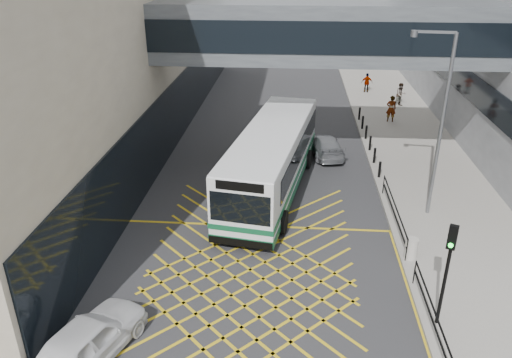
% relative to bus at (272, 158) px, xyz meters
% --- Properties ---
extents(ground, '(120.00, 120.00, 0.00)m').
position_rel_bus_xyz_m(ground, '(-0.50, -8.22, -1.81)').
color(ground, '#333335').
extents(skybridge, '(20.00, 4.10, 3.00)m').
position_rel_bus_xyz_m(skybridge, '(2.50, 3.78, 5.69)').
color(skybridge, '#4D5358').
rests_on(skybridge, ground).
extents(pavement, '(6.00, 54.00, 0.16)m').
position_rel_bus_xyz_m(pavement, '(8.50, 6.78, -1.73)').
color(pavement, gray).
rests_on(pavement, ground).
extents(box_junction, '(12.00, 9.00, 0.01)m').
position_rel_bus_xyz_m(box_junction, '(-0.50, -8.22, -1.81)').
color(box_junction, gold).
rests_on(box_junction, ground).
extents(bus, '(4.71, 12.34, 3.38)m').
position_rel_bus_xyz_m(bus, '(0.00, 0.00, 0.00)').
color(bus, white).
rests_on(bus, ground).
extents(car_white, '(3.35, 5.05, 1.49)m').
position_rel_bus_xyz_m(car_white, '(-5.00, -12.15, -1.07)').
color(car_white, silver).
rests_on(car_white, ground).
extents(car_dark, '(2.05, 4.99, 1.55)m').
position_rel_bus_xyz_m(car_dark, '(-0.35, -0.12, -1.04)').
color(car_dark, black).
rests_on(car_dark, ground).
extents(car_silver, '(2.41, 4.36, 1.28)m').
position_rel_bus_xyz_m(car_silver, '(2.99, 5.15, -1.17)').
color(car_silver, gray).
rests_on(car_silver, ground).
extents(traffic_light, '(0.32, 0.45, 3.84)m').
position_rel_bus_xyz_m(traffic_light, '(5.96, -9.93, 0.85)').
color(traffic_light, black).
rests_on(traffic_light, pavement).
extents(street_lamp, '(1.89, 0.40, 8.31)m').
position_rel_bus_xyz_m(street_lamp, '(7.27, -2.08, 3.08)').
color(street_lamp, slate).
rests_on(street_lamp, pavement).
extents(litter_bin, '(0.51, 0.51, 0.88)m').
position_rel_bus_xyz_m(litter_bin, '(5.87, -6.01, -1.21)').
color(litter_bin, '#ADA89E').
rests_on(litter_bin, pavement).
extents(kerb_railings, '(0.05, 12.54, 1.00)m').
position_rel_bus_xyz_m(kerb_railings, '(5.65, -6.44, -0.93)').
color(kerb_railings, black).
rests_on(kerb_railings, pavement).
extents(bollards, '(0.14, 10.14, 0.90)m').
position_rel_bus_xyz_m(bollards, '(5.75, 6.78, -1.20)').
color(bollards, black).
rests_on(bollards, pavement).
extents(pedestrian_a, '(0.77, 0.56, 1.89)m').
position_rel_bus_xyz_m(pedestrian_a, '(7.91, 11.53, -0.71)').
color(pedestrian_a, gray).
rests_on(pedestrian_a, pavement).
extents(pedestrian_b, '(1.01, 0.81, 1.80)m').
position_rel_bus_xyz_m(pedestrian_b, '(9.30, 15.49, -0.75)').
color(pedestrian_b, gray).
rests_on(pedestrian_b, pavement).
extents(pedestrian_c, '(0.97, 0.50, 1.62)m').
position_rel_bus_xyz_m(pedestrian_c, '(7.19, 19.48, -0.84)').
color(pedestrian_c, gray).
rests_on(pedestrian_c, pavement).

